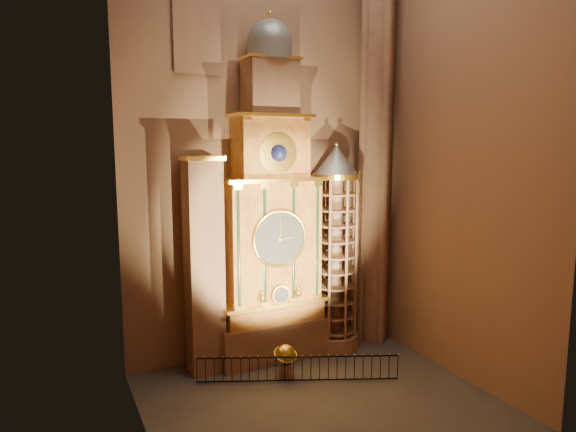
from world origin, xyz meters
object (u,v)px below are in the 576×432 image
celestial_globe (286,358)px  iron_railing (298,369)px  astronomical_clock (271,228)px  portrait_tower (204,265)px  stair_turret (335,250)px

celestial_globe → iron_railing: size_ratio=0.19×
astronomical_clock → portrait_tower: (-3.40, 0.02, -1.53)m
portrait_tower → celestial_globe: size_ratio=6.44×
stair_turret → celestial_globe: stair_turret is taller
portrait_tower → iron_railing: (3.37, -3.01, -4.51)m
astronomical_clock → celestial_globe: astronomical_clock is taller
stair_turret → celestial_globe: size_ratio=6.82×
stair_turret → celestial_globe: (-3.83, -2.06, -4.32)m
stair_turret → portrait_tower: bearing=177.7°
celestial_globe → iron_railing: celestial_globe is taller
portrait_tower → celestial_globe: portrait_tower is taller
celestial_globe → iron_railing: bearing=-66.3°
astronomical_clock → celestial_globe: size_ratio=10.54×
astronomical_clock → iron_railing: (-0.03, -2.99, -6.04)m
portrait_tower → stair_turret: size_ratio=0.94×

